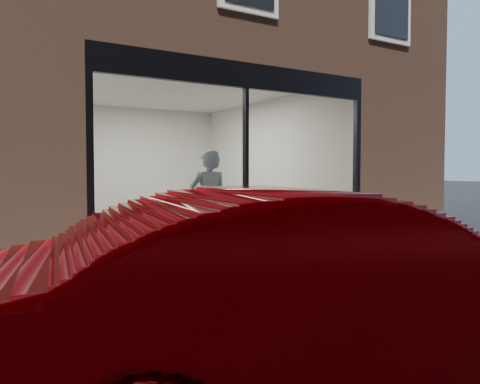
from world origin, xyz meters
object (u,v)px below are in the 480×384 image
person (209,204)px  cafe_table_right (228,209)px  cafe_chair_left (143,235)px  cafe_chair_right (215,232)px  banquette (233,246)px  cafe_table_left (178,214)px  parked_car (320,295)px

person → cafe_table_right: 1.35m
person → cafe_table_right: person is taller
cafe_chair_left → cafe_chair_right: bearing=146.7°
banquette → cafe_table_left: bearing=132.7°
cafe_table_left → cafe_chair_left: size_ratio=1.69×
banquette → cafe_chair_right: 1.72m
cafe_chair_left → cafe_table_left: bearing=78.6°
person → cafe_chair_left: person is taller
cafe_chair_right → banquette: bearing=55.6°
parked_car → cafe_chair_right: bearing=-12.6°
cafe_table_left → parked_car: size_ratio=0.16×
person → cafe_table_left: size_ratio=2.71×
cafe_chair_left → parked_car: size_ratio=0.10×
banquette → person: person is taller
cafe_chair_left → parked_car: (-1.08, -6.41, 0.45)m
cafe_chair_right → cafe_table_left: bearing=19.7°
cafe_table_right → person: bearing=-133.8°
banquette → person: size_ratio=2.17×
cafe_table_left → cafe_table_right: size_ratio=1.12×
banquette → parked_car: 4.90m
person → cafe_chair_right: (0.82, 1.31, -0.68)m
cafe_table_left → cafe_table_right: 1.43m
person → cafe_chair_right: 1.69m
cafe_table_left → cafe_chair_left: 1.31m
cafe_table_right → parked_car: bearing=-114.3°
cafe_table_left → parked_car: bearing=-103.8°
cafe_chair_left → cafe_table_right: bearing=135.7°
cafe_table_left → cafe_chair_right: (1.21, 0.89, -0.50)m
banquette → parked_car: parked_car is taller
banquette → cafe_table_right: size_ratio=6.55×
cafe_chair_right → person: bearing=41.4°
person → cafe_table_right: (0.93, 0.97, -0.18)m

